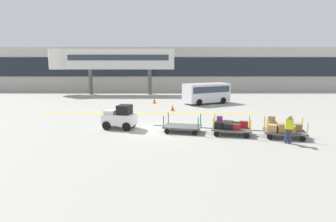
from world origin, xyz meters
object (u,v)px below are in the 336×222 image
baggage_tug (120,117)px  baggage_cart_lead (183,127)px  shuttle_van (207,92)px  safety_cone_far (155,101)px  safety_cone_near (173,108)px  baggage_cart_tail (283,128)px  baggage_handler (289,128)px  baggage_cart_middle (230,127)px

baggage_tug → baggage_cart_lead: (4.05, -0.94, -0.41)m
shuttle_van → safety_cone_far: (-5.45, 0.14, -0.96)m
safety_cone_far → safety_cone_near: bearing=-67.8°
baggage_tug → shuttle_van: shuttle_van is taller
safety_cone_near → safety_cone_far: same height
baggage_tug → safety_cone_near: baggage_tug is taller
baggage_tug → safety_cone_far: baggage_tug is taller
baggage_cart_tail → baggage_handler: 1.31m
baggage_cart_tail → baggage_handler: size_ratio=1.98×
baggage_cart_lead → safety_cone_far: 12.52m
baggage_tug → baggage_cart_middle: baggage_tug is taller
baggage_cart_lead → baggage_handler: 6.15m
baggage_tug → shuttle_van: bearing=57.5°
safety_cone_near → baggage_cart_middle: bearing=-68.3°
baggage_tug → baggage_cart_tail: size_ratio=0.74×
baggage_handler → safety_cone_far: baggage_handler is taller
baggage_cart_lead → shuttle_van: bearing=75.7°
baggage_cart_tail → shuttle_van: bearing=101.1°
baggage_tug → baggage_cart_lead: bearing=-13.0°
baggage_cart_lead → safety_cone_near: (-0.49, 7.78, -0.07)m
baggage_tug → baggage_cart_middle: size_ratio=0.74×
baggage_tug → safety_cone_far: 11.50m
shuttle_van → safety_cone_far: size_ratio=9.34×
baggage_cart_tail → safety_cone_near: 11.02m
baggage_cart_middle → safety_cone_near: size_ratio=5.61×
baggage_cart_middle → shuttle_van: size_ratio=0.60×
baggage_cart_lead → shuttle_van: shuttle_van is taller
baggage_cart_tail → baggage_handler: bearing=-98.1°
baggage_handler → safety_cone_far: 16.83m
baggage_tug → shuttle_van: (7.16, 11.22, 0.48)m
baggage_cart_middle → baggage_handler: baggage_handler is taller
baggage_cart_lead → baggage_cart_middle: size_ratio=1.00×
shuttle_van → safety_cone_far: shuttle_van is taller
baggage_cart_tail → baggage_cart_lead: bearing=167.4°
baggage_cart_tail → safety_cone_near: bearing=124.6°
baggage_cart_lead → shuttle_van: size_ratio=0.60×
baggage_cart_lead → baggage_cart_tail: (5.75, -1.29, 0.20)m
baggage_cart_lead → safety_cone_far: (-2.34, 12.30, -0.07)m
baggage_tug → baggage_handler: size_ratio=1.47×
baggage_cart_middle → baggage_handler: bearing=-35.3°
baggage_cart_tail → safety_cone_near: (-6.25, 9.07, -0.27)m
baggage_tug → baggage_handler: bearing=-19.9°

